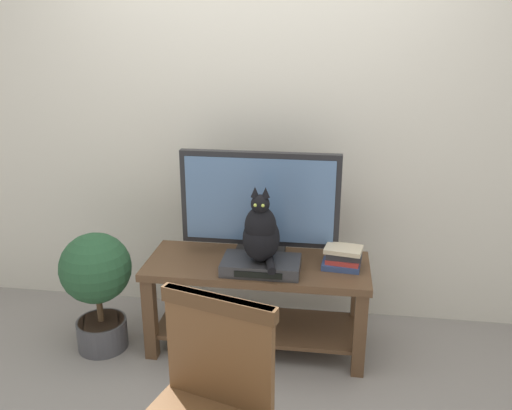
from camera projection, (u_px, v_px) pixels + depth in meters
The scene contains 9 objects.
ground_plane at pixel (230, 403), 2.80m from camera, with size 12.00×12.00×0.00m, color gray.
back_wall at pixel (259, 102), 3.36m from camera, with size 7.00×0.12×2.80m, color beige.
tv_stand at pixel (257, 289), 3.18m from camera, with size 1.29×0.51×0.55m.
tv at pixel (260, 203), 3.11m from camera, with size 0.92×0.20×0.63m.
media_box at pixel (261, 265), 3.01m from camera, with size 0.44×0.25×0.07m.
cat at pixel (261, 233), 2.94m from camera, with size 0.21×0.32×0.44m.
wooden_chair at pixel (204, 405), 1.99m from camera, with size 0.58×0.58×0.93m.
book_stack at pixel (343, 258), 3.05m from camera, with size 0.23×0.18×0.12m.
potted_plant at pixel (97, 281), 3.15m from camera, with size 0.41×0.41×0.73m.
Camera 1 is at (0.46, -2.27, 1.89)m, focal length 37.83 mm.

